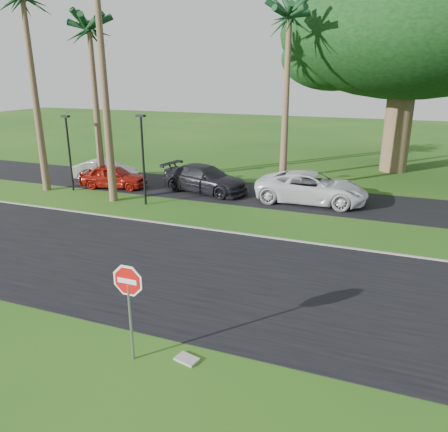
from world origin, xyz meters
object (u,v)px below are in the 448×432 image
at_px(stop_sign_near, 129,293).
at_px(car_minivan, 311,188).
at_px(car_dark, 205,179).
at_px(car_red, 113,177).
at_px(car_silver, 105,171).

relative_size(stop_sign_near, car_minivan, 0.45).
bearing_deg(car_dark, car_minivan, -78.28).
xyz_separation_m(car_red, car_dark, (5.51, 1.08, 0.08)).
height_order(stop_sign_near, car_dark, stop_sign_near).
xyz_separation_m(car_silver, car_minivan, (13.18, -0.17, 0.15)).
height_order(car_silver, car_dark, car_dark).
bearing_deg(car_minivan, car_silver, 87.89).
distance_m(stop_sign_near, car_silver, 19.12).
bearing_deg(stop_sign_near, car_minivan, 84.06).
distance_m(stop_sign_near, car_minivan, 15.08).
height_order(car_red, car_dark, car_dark).
bearing_deg(car_red, car_silver, 39.56).
distance_m(stop_sign_near, car_dark, 15.67).
bearing_deg(car_dark, stop_sign_near, -151.43).
xyz_separation_m(stop_sign_near, car_silver, (-11.62, 15.14, -1.11)).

